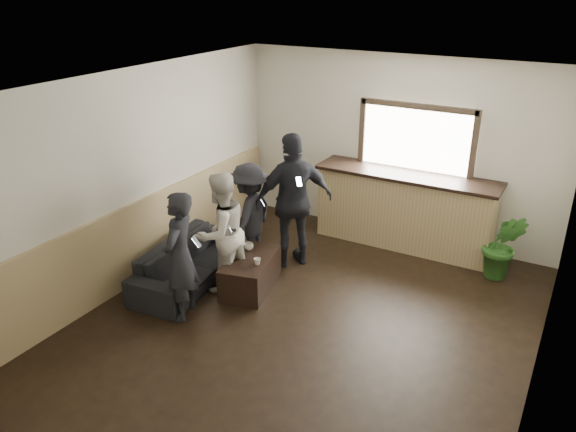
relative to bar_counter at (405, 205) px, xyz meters
The scene contains 12 objects.
ground 2.79m from the bar_counter, 96.35° to the right, with size 5.00×6.00×0.01m, color black.
room_shell 3.00m from the bar_counter, 111.04° to the right, with size 5.01×6.01×2.80m.
bar_counter is the anchor object (origin of this frame).
sofa 3.29m from the bar_counter, 130.45° to the right, with size 1.94×0.76×0.57m, color black.
coffee_table 2.64m from the bar_counter, 120.36° to the right, with size 0.55×0.98×0.44m, color black.
cup_a 2.53m from the bar_counter, 125.43° to the right, with size 0.12×0.12×0.10m, color silver.
cup_b 2.62m from the bar_counter, 115.88° to the right, with size 0.09×0.09×0.08m, color silver.
potted_plant 1.56m from the bar_counter, 13.57° to the right, with size 0.53×0.43×0.97m, color #2D6623.
person_a 3.62m from the bar_counter, 117.52° to the right, with size 0.53×0.67×1.60m.
person_b 2.93m from the bar_counter, 123.95° to the right, with size 0.78×0.90×1.60m.
person_c 2.39m from the bar_counter, 134.31° to the right, with size 0.64×1.02×1.51m.
person_d 1.82m from the bar_counter, 130.43° to the right, with size 1.10×1.15×1.92m.
Camera 1 is at (2.59, -4.97, 3.83)m, focal length 35.00 mm.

